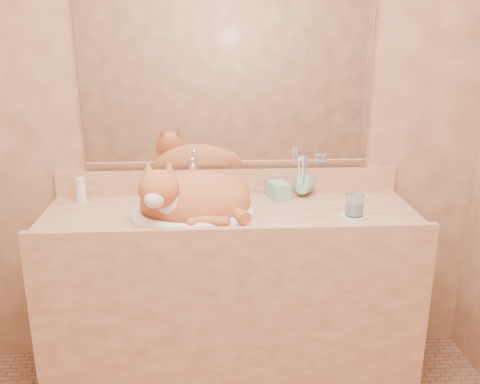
{
  "coord_description": "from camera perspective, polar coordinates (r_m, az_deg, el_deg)",
  "views": [
    {
      "loc": [
        -0.09,
        -1.43,
        1.63
      ],
      "look_at": [
        0.04,
        0.7,
        0.95
      ],
      "focal_mm": 40.0,
      "sensor_mm": 36.0,
      "label": 1
    }
  ],
  "objects": [
    {
      "name": "vanity_counter",
      "position": [
        2.47,
        -0.99,
        -11.47
      ],
      "size": [
        1.6,
        0.55,
        0.85
      ],
      "primitive_type": null,
      "color": "#A16548",
      "rests_on": "floor"
    },
    {
      "name": "toothbrushes",
      "position": [
        2.44,
        6.66,
        1.98
      ],
      "size": [
        0.03,
        0.03,
        0.2
      ],
      "primitive_type": null,
      "color": "white",
      "rests_on": "toothbrush_cup"
    },
    {
      "name": "mirror",
      "position": [
        2.43,
        -1.38,
        12.06
      ],
      "size": [
        1.3,
        0.02,
        0.8
      ],
      "primitive_type": "cube",
      "color": "white",
      "rests_on": "wall_back"
    },
    {
      "name": "soap_dispenser",
      "position": [
        2.41,
        4.71,
        0.89
      ],
      "size": [
        0.1,
        0.1,
        0.17
      ],
      "primitive_type": "imported",
      "rotation": [
        0.0,
        0.0,
        0.3
      ],
      "color": "#7CC7A6",
      "rests_on": "vanity_counter"
    },
    {
      "name": "cat",
      "position": [
        2.24,
        -5.26,
        -0.45
      ],
      "size": [
        0.49,
        0.41,
        0.26
      ],
      "primitive_type": null,
      "rotation": [
        0.0,
        0.0,
        -0.04
      ],
      "color": "#B05028",
      "rests_on": "sink_basin"
    },
    {
      "name": "lotion_bottle",
      "position": [
        2.51,
        -16.63,
        0.21
      ],
      "size": [
        0.05,
        0.05,
        0.11
      ],
      "primitive_type": "cylinder",
      "color": "white",
      "rests_on": "vanity_counter"
    },
    {
      "name": "saucer",
      "position": [
        2.28,
        12.04,
        -2.55
      ],
      "size": [
        0.11,
        0.11,
        0.01
      ],
      "primitive_type": "cylinder",
      "color": "white",
      "rests_on": "vanity_counter"
    },
    {
      "name": "sink_basin",
      "position": [
        2.25,
        -5.13,
        -0.46
      ],
      "size": [
        0.6,
        0.53,
        0.16
      ],
      "primitive_type": null,
      "rotation": [
        0.0,
        0.0,
        0.22
      ],
      "color": "white",
      "rests_on": "vanity_counter"
    },
    {
      "name": "wall_back",
      "position": [
        2.46,
        -1.37,
        8.84
      ],
      "size": [
        2.4,
        0.02,
        2.5
      ],
      "primitive_type": "cube",
      "color": "#936043",
      "rests_on": "ground"
    },
    {
      "name": "faucet",
      "position": [
        2.44,
        -5.01,
        1.2
      ],
      "size": [
        0.06,
        0.13,
        0.18
      ],
      "primitive_type": null,
      "rotation": [
        0.0,
        0.0,
        -0.1
      ],
      "color": "silver",
      "rests_on": "vanity_counter"
    },
    {
      "name": "water_glass",
      "position": [
        2.26,
        12.12,
        -1.37
      ],
      "size": [
        0.08,
        0.08,
        0.09
      ],
      "primitive_type": "cylinder",
      "color": "silver",
      "rests_on": "saucer"
    },
    {
      "name": "toothbrush_cup",
      "position": [
        2.47,
        6.6,
        0.27
      ],
      "size": [
        0.12,
        0.12,
        0.09
      ],
      "primitive_type": "imported",
      "rotation": [
        0.0,
        0.0,
        -0.3
      ],
      "color": "#7CC7A6",
      "rests_on": "vanity_counter"
    }
  ]
}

